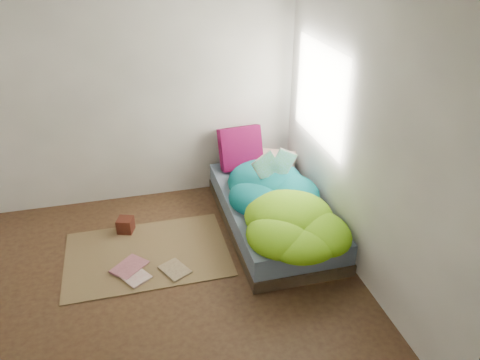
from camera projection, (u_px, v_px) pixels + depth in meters
name	position (u px, v px, depth m)	size (l,w,h in m)	color
ground	(169.00, 288.00, 4.26)	(3.50, 3.50, 0.00)	#3A2216
room_walls	(155.00, 120.00, 3.49)	(3.54, 3.54, 2.62)	#B4B1AB
bed	(273.00, 213.00, 5.06)	(1.00, 2.00, 0.34)	#33281C
duvet	(280.00, 196.00, 4.71)	(0.96, 1.84, 0.34)	#076977
rug	(147.00, 254.00, 4.69)	(1.60, 1.10, 0.01)	brown
pillow_floral	(268.00, 162.00, 5.59)	(0.61, 0.38, 0.14)	white
pillow_magenta	(241.00, 148.00, 5.52)	(0.50, 0.16, 0.50)	#4D0528
open_book	(275.00, 156.00, 4.84)	(0.41, 0.09, 0.25)	green
wooden_box	(126.00, 225.00, 4.99)	(0.16, 0.16, 0.16)	#39190D
floor_book_a	(125.00, 281.00, 4.30)	(0.21, 0.29, 0.02)	silver
floor_book_b	(120.00, 263.00, 4.53)	(0.24, 0.32, 0.03)	#B06575
floor_book_c	(166.00, 275.00, 4.38)	(0.21, 0.29, 0.02)	tan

